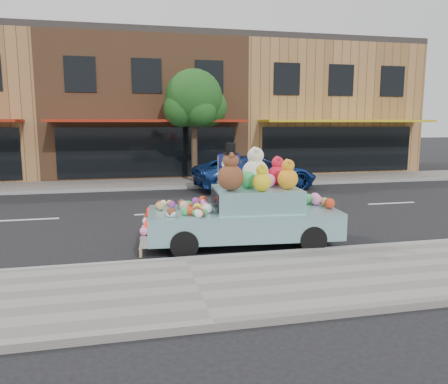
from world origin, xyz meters
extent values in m
plane|color=black|center=(0.00, 0.00, 0.00)|extent=(120.00, 120.00, 0.00)
cube|color=gray|center=(0.00, -6.50, 0.06)|extent=(60.00, 3.00, 0.12)
cube|color=gray|center=(0.00, 6.50, 0.06)|extent=(60.00, 3.00, 0.12)
cube|color=gray|center=(0.00, -5.00, 0.07)|extent=(60.00, 0.12, 0.13)
cube|color=gray|center=(0.00, 5.00, 0.07)|extent=(60.00, 0.12, 0.13)
cube|color=brown|center=(0.00, 12.00, 3.50)|extent=(10.00, 8.00, 7.00)
cube|color=#332D2B|center=(0.00, 12.00, 7.15)|extent=(10.00, 8.00, 0.30)
cube|color=black|center=(0.00, 7.98, 1.40)|extent=(8.50, 0.06, 2.40)
cube|color=maroon|center=(0.00, 7.10, 2.90)|extent=(9.00, 1.80, 0.12)
cube|color=black|center=(-3.00, 7.98, 5.00)|extent=(1.40, 0.06, 1.60)
cube|color=black|center=(0.00, 7.98, 5.00)|extent=(1.40, 0.06, 1.60)
cube|color=black|center=(3.00, 7.98, 5.00)|extent=(1.40, 0.06, 1.60)
cube|color=#A77746|center=(10.00, 12.00, 3.50)|extent=(10.00, 8.00, 7.00)
cube|color=#332D2B|center=(10.00, 12.00, 7.15)|extent=(10.00, 8.00, 0.30)
cube|color=black|center=(10.00, 7.98, 1.40)|extent=(8.50, 0.06, 2.40)
cube|color=gold|center=(10.00, 7.10, 2.90)|extent=(9.00, 1.80, 0.12)
cube|color=black|center=(7.00, 7.98, 5.00)|extent=(1.40, 0.06, 1.60)
cube|color=black|center=(10.00, 7.98, 5.00)|extent=(1.40, 0.06, 1.60)
cube|color=black|center=(13.00, 7.98, 5.00)|extent=(1.40, 0.06, 1.60)
cylinder|color=#38281C|center=(2.00, 6.50, 1.60)|extent=(0.28, 0.28, 3.20)
sphere|color=#134415|center=(2.00, 6.50, 3.92)|extent=(2.60, 2.60, 2.60)
sphere|color=#134415|center=(2.70, 6.80, 3.52)|extent=(1.80, 1.80, 1.80)
sphere|color=#134415|center=(1.40, 6.30, 3.42)|extent=(1.60, 1.60, 1.60)
sphere|color=#134415|center=(2.20, 5.90, 3.32)|extent=(1.40, 1.40, 1.40)
sphere|color=#134415|center=(1.70, 7.10, 3.62)|extent=(1.60, 1.60, 1.60)
imported|color=navy|center=(4.23, 4.09, 0.72)|extent=(5.46, 3.01, 1.45)
cylinder|color=black|center=(2.83, -4.87, 0.30)|extent=(0.61, 0.25, 0.60)
cylinder|color=black|center=(2.95, -3.32, 0.30)|extent=(0.61, 0.25, 0.60)
cylinder|color=black|center=(0.04, -4.65, 0.30)|extent=(0.61, 0.25, 0.60)
cylinder|color=black|center=(0.16, -3.09, 0.30)|extent=(0.61, 0.25, 0.60)
cube|color=#81B7C1|center=(1.49, -3.98, 0.55)|extent=(4.42, 2.04, 0.60)
cube|color=#81B7C1|center=(1.79, -4.01, 1.10)|extent=(2.02, 1.65, 0.50)
cube|color=silver|center=(-0.72, -3.80, 0.40)|extent=(0.30, 1.79, 0.26)
cube|color=red|center=(-0.72, -4.49, 0.72)|extent=(0.08, 0.28, 0.16)
cube|color=red|center=(-0.61, -3.13, 0.72)|extent=(0.08, 0.28, 0.16)
cube|color=black|center=(0.85, -3.93, 1.10)|extent=(0.15, 1.30, 0.40)
sphere|color=brown|center=(1.12, -4.30, 1.64)|extent=(0.58, 0.58, 0.58)
sphere|color=brown|center=(1.12, -4.30, 2.01)|extent=(0.36, 0.36, 0.36)
sphere|color=brown|center=(1.12, -4.43, 2.13)|extent=(0.14, 0.14, 0.14)
sphere|color=brown|center=(1.12, -4.18, 2.13)|extent=(0.14, 0.14, 0.14)
cylinder|color=black|center=(1.12, -4.30, 2.17)|extent=(0.34, 0.34, 0.02)
cylinder|color=black|center=(1.12, -4.30, 2.28)|extent=(0.22, 0.22, 0.22)
sphere|color=beige|center=(1.87, -3.66, 1.66)|extent=(0.62, 0.62, 0.62)
sphere|color=beige|center=(1.87, -3.66, 2.06)|extent=(0.39, 0.39, 0.39)
sphere|color=beige|center=(1.87, -3.80, 2.19)|extent=(0.15, 0.15, 0.15)
sphere|color=beige|center=(1.87, -3.53, 2.19)|extent=(0.15, 0.15, 0.15)
sphere|color=orange|center=(2.42, -4.36, 1.58)|extent=(0.46, 0.46, 0.46)
sphere|color=orange|center=(2.42, -4.36, 1.87)|extent=(0.28, 0.28, 0.28)
sphere|color=orange|center=(2.42, -4.46, 1.97)|extent=(0.11, 0.11, 0.11)
sphere|color=orange|center=(2.42, -4.26, 1.97)|extent=(0.11, 0.11, 0.11)
sphere|color=red|center=(2.42, -3.66, 1.58)|extent=(0.47, 0.47, 0.47)
sphere|color=red|center=(2.42, -3.66, 1.88)|extent=(0.29, 0.29, 0.29)
sphere|color=red|center=(2.42, -3.76, 1.98)|extent=(0.11, 0.11, 0.11)
sphere|color=red|center=(2.42, -3.56, 1.98)|extent=(0.11, 0.11, 0.11)
sphere|color=silver|center=(1.23, -3.51, 1.57)|extent=(0.44, 0.44, 0.44)
sphere|color=silver|center=(1.23, -3.51, 1.85)|extent=(0.27, 0.27, 0.27)
sphere|color=silver|center=(1.23, -3.61, 1.94)|extent=(0.10, 0.10, 0.10)
sphere|color=silver|center=(1.23, -3.42, 1.94)|extent=(0.10, 0.10, 0.10)
sphere|color=gold|center=(1.75, -4.56, 1.55)|extent=(0.40, 0.40, 0.40)
sphere|color=gold|center=(1.75, -4.56, 1.81)|extent=(0.25, 0.25, 0.25)
sphere|color=gold|center=(1.75, -4.64, 1.89)|extent=(0.09, 0.09, 0.09)
sphere|color=gold|center=(1.75, -4.47, 1.89)|extent=(0.09, 0.09, 0.09)
sphere|color=green|center=(1.59, -3.99, 1.53)|extent=(0.40, 0.40, 0.40)
sphere|color=#D3699E|center=(2.10, -3.98, 1.50)|extent=(0.32, 0.32, 0.32)
sphere|color=#622C1C|center=(-0.21, -4.43, 0.95)|extent=(0.21, 0.21, 0.21)
sphere|color=yellow|center=(0.34, -4.44, 0.92)|extent=(0.13, 0.13, 0.13)
sphere|color=#622C1C|center=(-0.34, -3.13, 0.92)|extent=(0.14, 0.14, 0.14)
sphere|color=#622C1C|center=(0.43, -4.56, 0.92)|extent=(0.15, 0.15, 0.15)
sphere|color=orange|center=(-0.39, -3.45, 0.93)|extent=(0.15, 0.15, 0.15)
sphere|color=beige|center=(0.35, -4.63, 0.94)|extent=(0.18, 0.18, 0.18)
sphere|color=silver|center=(0.62, -4.22, 0.95)|extent=(0.21, 0.21, 0.21)
sphere|color=green|center=(0.31, -4.42, 0.92)|extent=(0.13, 0.13, 0.13)
sphere|color=green|center=(-0.23, -4.35, 0.93)|extent=(0.17, 0.17, 0.17)
sphere|color=green|center=(0.51, -4.45, 0.92)|extent=(0.15, 0.15, 0.15)
sphere|color=#D3699E|center=(0.62, -3.93, 0.94)|extent=(0.19, 0.19, 0.19)
sphere|color=#D3699E|center=(0.68, -3.39, 0.94)|extent=(0.17, 0.17, 0.17)
sphere|color=silver|center=(0.59, -4.23, 0.93)|extent=(0.17, 0.17, 0.17)
sphere|color=green|center=(0.28, -3.65, 0.95)|extent=(0.20, 0.20, 0.20)
sphere|color=silver|center=(-0.19, -4.44, 0.94)|extent=(0.18, 0.18, 0.18)
sphere|color=#622C1C|center=(0.39, -4.15, 0.93)|extent=(0.16, 0.16, 0.16)
sphere|color=#D3699E|center=(0.69, -3.53, 0.92)|extent=(0.13, 0.13, 0.13)
sphere|color=beige|center=(0.57, -4.02, 0.92)|extent=(0.13, 0.13, 0.13)
sphere|color=#D3699E|center=(0.09, -4.24, 0.92)|extent=(0.15, 0.15, 0.15)
sphere|color=#978353|center=(-0.36, -3.66, 0.95)|extent=(0.19, 0.19, 0.19)
sphere|color=beige|center=(-0.24, -4.43, 0.93)|extent=(0.16, 0.16, 0.16)
sphere|color=#622C1C|center=(0.15, -3.45, 0.95)|extent=(0.20, 0.20, 0.20)
sphere|color=green|center=(0.10, -4.33, 0.94)|extent=(0.17, 0.17, 0.17)
sphere|color=beige|center=(-0.25, -3.17, 0.92)|extent=(0.15, 0.15, 0.15)
sphere|color=green|center=(0.66, -4.06, 0.92)|extent=(0.14, 0.14, 0.14)
sphere|color=silver|center=(0.35, -4.39, 0.92)|extent=(0.14, 0.14, 0.14)
sphere|color=#B13012|center=(0.21, -4.33, 0.94)|extent=(0.19, 0.19, 0.19)
sphere|color=yellow|center=(-0.11, -3.11, 0.92)|extent=(0.13, 0.13, 0.13)
sphere|color=#802B84|center=(0.51, -3.26, 0.95)|extent=(0.20, 0.20, 0.20)
sphere|color=#802B84|center=(-0.09, -3.48, 0.94)|extent=(0.18, 0.18, 0.18)
sphere|color=#B13012|center=(0.70, -3.18, 0.96)|extent=(0.21, 0.21, 0.21)
sphere|color=yellow|center=(0.43, -4.00, 0.95)|extent=(0.20, 0.20, 0.20)
sphere|color=#B13012|center=(0.28, -3.67, 0.94)|extent=(0.18, 0.18, 0.18)
sphere|color=#B13012|center=(0.63, -4.15, 0.93)|extent=(0.16, 0.16, 0.16)
sphere|color=#D8A88C|center=(0.15, -3.82, 0.97)|extent=(0.22, 0.22, 0.22)
sphere|color=#B13012|center=(-0.77, -4.45, 0.61)|extent=(0.16, 0.16, 0.16)
sphere|color=#D3699E|center=(-0.78, -4.61, 0.62)|extent=(0.18, 0.18, 0.18)
sphere|color=#B13012|center=(-0.65, -2.99, 0.59)|extent=(0.13, 0.13, 0.13)
sphere|color=beige|center=(-0.75, -4.23, 0.60)|extent=(0.14, 0.14, 0.14)
sphere|color=#622C1C|center=(-0.67, -3.20, 0.59)|extent=(0.12, 0.12, 0.12)
sphere|color=beige|center=(-0.70, -3.61, 0.61)|extent=(0.15, 0.15, 0.15)
sphere|color=beige|center=(-0.66, -3.09, 0.59)|extent=(0.13, 0.13, 0.13)
sphere|color=#622C1C|center=(-0.66, -3.08, 0.61)|extent=(0.16, 0.16, 0.16)
sphere|color=green|center=(3.23, -3.68, 0.98)|extent=(0.25, 0.25, 0.25)
sphere|color=#D3699E|center=(3.43, -3.60, 0.98)|extent=(0.26, 0.26, 0.26)
sphere|color=#978353|center=(3.50, -4.02, 0.95)|extent=(0.21, 0.21, 0.21)
sphere|color=orange|center=(3.41, -3.67, 0.95)|extent=(0.21, 0.21, 0.21)
sphere|color=yellow|center=(2.98, -3.85, 0.94)|extent=(0.19, 0.19, 0.19)
sphere|color=#B13012|center=(3.47, -4.33, 0.97)|extent=(0.25, 0.25, 0.25)
sphere|color=#D3699E|center=(3.36, -3.87, 0.98)|extent=(0.26, 0.26, 0.26)
cylinder|color=#997A54|center=(-0.87, -4.64, 0.17)|extent=(0.06, 0.06, 0.17)
sphere|color=#997A54|center=(-0.87, -4.64, 0.26)|extent=(0.07, 0.07, 0.07)
cylinder|color=#997A54|center=(-0.86, -4.52, 0.17)|extent=(0.06, 0.06, 0.17)
sphere|color=#997A54|center=(-0.86, -4.52, 0.26)|extent=(0.07, 0.07, 0.07)
cylinder|color=#997A54|center=(-0.85, -4.40, 0.17)|extent=(0.06, 0.06, 0.17)
sphere|color=#997A54|center=(-0.85, -4.40, 0.26)|extent=(0.07, 0.07, 0.07)
cylinder|color=#997A54|center=(-0.84, -4.28, 0.17)|extent=(0.06, 0.06, 0.17)
sphere|color=#997A54|center=(-0.84, -4.28, 0.26)|extent=(0.07, 0.07, 0.07)
cylinder|color=#997A54|center=(-0.83, -4.16, 0.17)|extent=(0.06, 0.06, 0.17)
sphere|color=#997A54|center=(-0.83, -4.16, 0.26)|extent=(0.07, 0.07, 0.07)
cylinder|color=#997A54|center=(-0.82, -4.04, 0.17)|extent=(0.06, 0.06, 0.17)
sphere|color=#997A54|center=(-0.82, -4.04, 0.26)|extent=(0.07, 0.07, 0.07)
cylinder|color=#997A54|center=(-0.81, -3.92, 0.17)|extent=(0.06, 0.06, 0.17)
sphere|color=#997A54|center=(-0.81, -3.92, 0.26)|extent=(0.07, 0.07, 0.07)
cylinder|color=#997A54|center=(-0.80, -3.80, 0.17)|extent=(0.06, 0.06, 0.17)
sphere|color=#997A54|center=(-0.80, -3.80, 0.26)|extent=(0.07, 0.07, 0.07)
cylinder|color=#997A54|center=(-0.79, -3.68, 0.17)|extent=(0.06, 0.06, 0.17)
sphere|color=#997A54|center=(-0.79, -3.68, 0.26)|extent=(0.07, 0.07, 0.07)
cylinder|color=#997A54|center=(-0.78, -3.56, 0.17)|extent=(0.06, 0.06, 0.17)
sphere|color=#997A54|center=(-0.78, -3.56, 0.26)|extent=(0.07, 0.07, 0.07)
cylinder|color=#997A54|center=(-0.77, -3.43, 0.17)|extent=(0.06, 0.06, 0.17)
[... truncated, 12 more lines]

